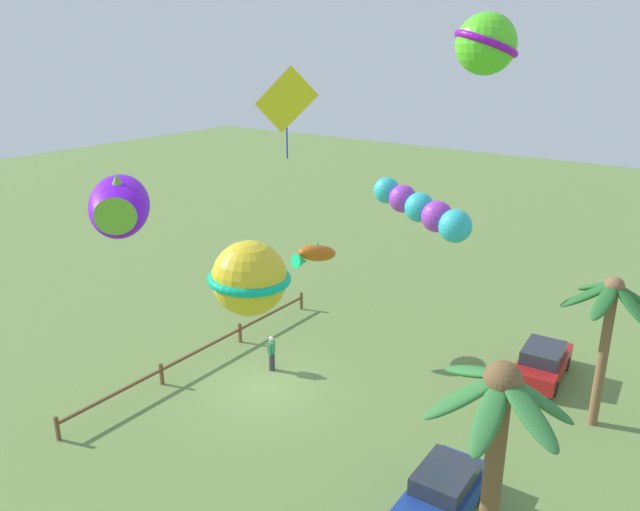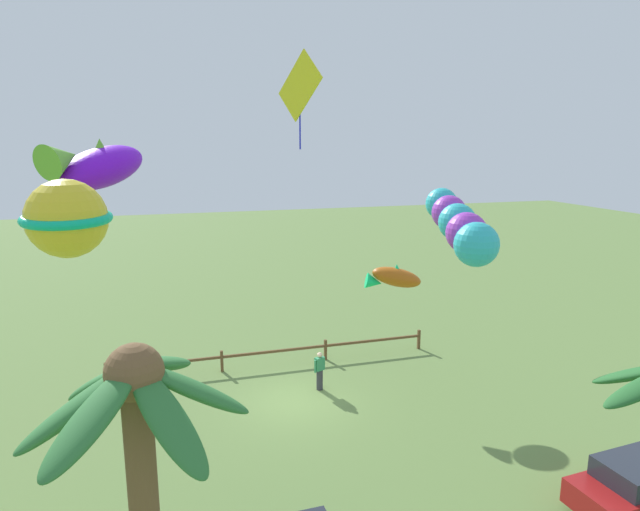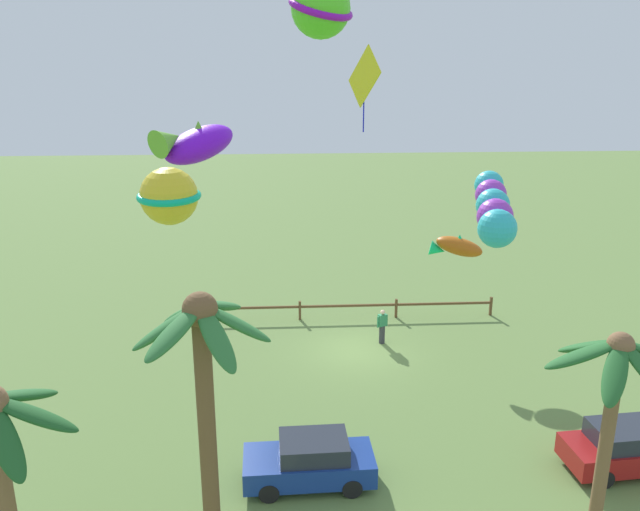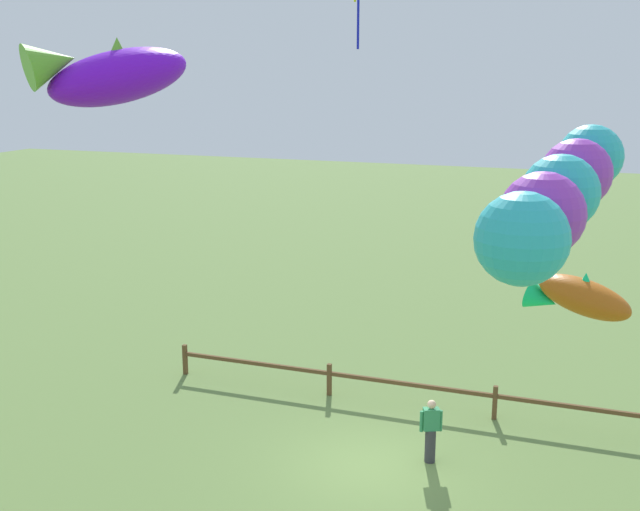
{
  "view_description": "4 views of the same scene",
  "coord_description": "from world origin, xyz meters",
  "px_view_note": "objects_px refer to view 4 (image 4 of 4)",
  "views": [
    {
      "loc": [
        16.95,
        15.04,
        13.5
      ],
      "look_at": [
        1.27,
        3.67,
        6.84
      ],
      "focal_mm": 35.07,
      "sensor_mm": 36.0,
      "label": 1
    },
    {
      "loc": [
        4.62,
        19.12,
        9.85
      ],
      "look_at": [
        0.1,
        3.88,
        6.55
      ],
      "focal_mm": 30.78,
      "sensor_mm": 36.0,
      "label": 2
    },
    {
      "loc": [
        3.1,
        25.65,
        12.33
      ],
      "look_at": [
        1.81,
        4.01,
        5.63
      ],
      "focal_mm": 36.28,
      "sensor_mm": 36.0,
      "label": 3
    },
    {
      "loc": [
        -4.6,
        16.36,
        9.23
      ],
      "look_at": [
        0.34,
        2.68,
        5.76
      ],
      "focal_mm": 43.85,
      "sensor_mm": 36.0,
      "label": 4
    }
  ],
  "objects_px": {
    "spectator_0": "(431,430)",
    "kite_fish_0": "(110,74)",
    "kite_fish_3": "(578,297)",
    "kite_tube_4": "(556,198)"
  },
  "relations": [
    {
      "from": "kite_fish_0",
      "to": "kite_fish_3",
      "type": "distance_m",
      "value": 11.78
    },
    {
      "from": "spectator_0",
      "to": "kite_fish_3",
      "type": "distance_m",
      "value": 4.79
    },
    {
      "from": "kite_fish_3",
      "to": "kite_tube_4",
      "type": "height_order",
      "value": "kite_tube_4"
    },
    {
      "from": "spectator_0",
      "to": "kite_fish_0",
      "type": "distance_m",
      "value": 11.37
    },
    {
      "from": "kite_fish_0",
      "to": "kite_tube_4",
      "type": "xyz_separation_m",
      "value": [
        -10.43,
        4.34,
        -1.71
      ]
    },
    {
      "from": "spectator_0",
      "to": "kite_fish_0",
      "type": "relative_size",
      "value": 0.4
    },
    {
      "from": "kite_fish_3",
      "to": "kite_tube_4",
      "type": "bearing_deg",
      "value": 86.47
    },
    {
      "from": "kite_fish_0",
      "to": "spectator_0",
      "type": "bearing_deg",
      "value": -171.79
    },
    {
      "from": "kite_fish_0",
      "to": "kite_fish_3",
      "type": "height_order",
      "value": "kite_fish_0"
    },
    {
      "from": "kite_fish_0",
      "to": "kite_tube_4",
      "type": "relative_size",
      "value": 0.88
    }
  ]
}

